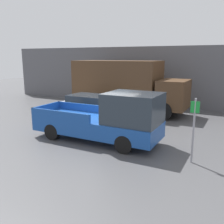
{
  "coord_description": "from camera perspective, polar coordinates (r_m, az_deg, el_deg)",
  "views": [
    {
      "loc": [
        5.27,
        -9.4,
        3.67
      ],
      "look_at": [
        -0.04,
        0.76,
        1.12
      ],
      "focal_mm": 40.0,
      "sensor_mm": 36.0,
      "label": 1
    }
  ],
  "objects": [
    {
      "name": "parking_sign",
      "position": [
        9.04,
        18.18,
        -3.29
      ],
      "size": [
        0.3,
        0.07,
        2.31
      ],
      "color": "gray",
      "rests_on": "ground"
    },
    {
      "name": "delivery_truck",
      "position": [
        16.8,
        2.92,
        6.28
      ],
      "size": [
        7.6,
        2.49,
        3.42
      ],
      "color": "#4C331E",
      "rests_on": "ground"
    },
    {
      "name": "pickup_truck",
      "position": [
        10.76,
        -0.92,
        -1.73
      ],
      "size": [
        5.74,
        1.97,
        2.25
      ],
      "color": "#194799",
      "rests_on": "ground"
    },
    {
      "name": "car",
      "position": [
        14.56,
        -4.93,
        1.02
      ],
      "size": [
        4.74,
        1.89,
        1.51
      ],
      "color": "silver",
      "rests_on": "ground"
    },
    {
      "name": "newspaper_box",
      "position": [
        19.22,
        6.4,
        3.05
      ],
      "size": [
        0.45,
        0.4,
        1.06
      ],
      "color": "red",
      "rests_on": "ground"
    },
    {
      "name": "building_wall",
      "position": [
        18.82,
        11.36,
        7.83
      ],
      "size": [
        28.0,
        0.15,
        4.42
      ],
      "color": "#56565B",
      "rests_on": "ground"
    },
    {
      "name": "ground_plane",
      "position": [
        11.39,
        -1.6,
        -6.29
      ],
      "size": [
        60.0,
        60.0,
        0.0
      ],
      "primitive_type": "plane",
      "color": "#4C4C4F"
    }
  ]
}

